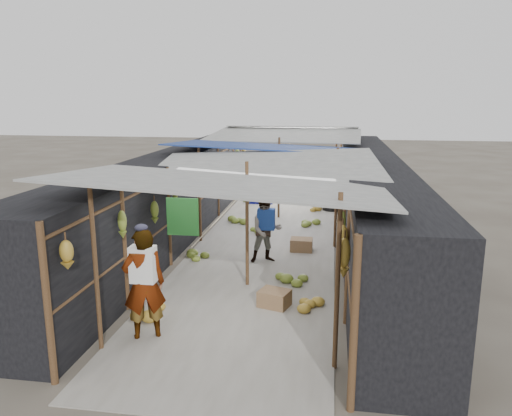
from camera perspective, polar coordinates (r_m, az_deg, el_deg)
The scene contains 14 objects.
ground at distance 7.89m, azimuth -4.85°, elevation -16.70°, with size 80.00×80.00×0.00m, color #6B6356.
aisle_slab at distance 13.82m, azimuth 1.46°, elevation -3.52°, with size 3.60×16.00×0.02m, color #9E998E.
stall_left at distance 14.14m, azimuth -9.44°, elevation 1.43°, with size 1.40×15.00×2.30m, color black.
stall_right at distance 13.48m, azimuth 12.94°, elevation 0.74°, with size 1.40×15.00×2.30m, color black.
crate_near at distance 9.47m, azimuth 2.11°, elevation -10.32°, with size 0.54×0.43×0.33m, color #896546.
crate_mid at distance 12.75m, azimuth 5.21°, elevation -4.23°, with size 0.55×0.44×0.33m, color #896546.
crate_back at distance 18.55m, azimuth 0.35°, elevation 1.09°, with size 0.44×0.36×0.28m, color #896546.
black_basin at distance 17.43m, azimuth 8.64°, elevation 0.04°, with size 0.64×0.64×0.19m, color black.
vendor_elderly at distance 8.27m, azimuth -12.67°, elevation -8.47°, with size 0.67×0.44×1.85m, color white.
shopper_blue at distance 11.75m, azimuth 1.16°, elevation -2.59°, with size 0.75×0.58×1.54m, color #1E4097.
vendor_seated at distance 17.27m, azimuth 6.60°, elevation 1.08°, with size 0.54×0.31×0.84m, color #4D4943.
market_canopy at distance 13.67m, azimuth 1.79°, elevation 6.54°, with size 5.62×15.20×2.77m.
hanging_bananas at distance 13.43m, azimuth 1.60°, elevation 3.12°, with size 3.95×13.93×0.85m.
floor_bananas at distance 13.25m, azimuth 0.84°, elevation -3.61°, with size 3.75×10.36×0.33m.
Camera 1 is at (1.67, -6.67, 3.86)m, focal length 35.00 mm.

